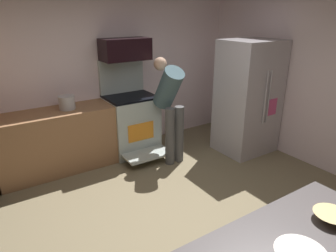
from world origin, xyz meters
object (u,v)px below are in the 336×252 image
(refrigerator, at_px, (248,98))
(person_cook, at_px, (170,103))
(oven_range, at_px, (131,122))
(stock_pot, at_px, (67,103))
(mixing_bowl_large, at_px, (331,217))
(microwave, at_px, (125,49))

(refrigerator, bearing_deg, person_cook, 163.42)
(oven_range, relative_size, stock_pot, 6.69)
(person_cook, height_order, mixing_bowl_large, person_cook)
(person_cook, bearing_deg, microwave, 117.60)
(microwave, xyz_separation_m, stock_pot, (-0.98, -0.08, -0.67))
(oven_range, bearing_deg, stock_pot, 179.13)
(person_cook, height_order, stock_pot, person_cook)
(refrigerator, relative_size, stock_pot, 8.07)
(refrigerator, distance_m, stock_pot, 2.79)
(refrigerator, height_order, mixing_bowl_large, refrigerator)
(stock_pot, bearing_deg, mixing_bowl_large, -77.30)
(refrigerator, relative_size, person_cook, 1.15)
(oven_range, xyz_separation_m, mixing_bowl_large, (-0.21, -3.41, 0.42))
(mixing_bowl_large, distance_m, stock_pot, 3.52)
(person_cook, bearing_deg, refrigerator, -16.58)
(oven_range, xyz_separation_m, person_cook, (0.36, -0.60, 0.42))
(mixing_bowl_large, bearing_deg, microwave, 86.57)
(refrigerator, relative_size, mixing_bowl_large, 7.56)
(stock_pot, bearing_deg, microwave, 4.65)
(mixing_bowl_large, bearing_deg, stock_pot, 102.70)
(oven_range, height_order, person_cook, person_cook)
(refrigerator, bearing_deg, oven_range, 149.08)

